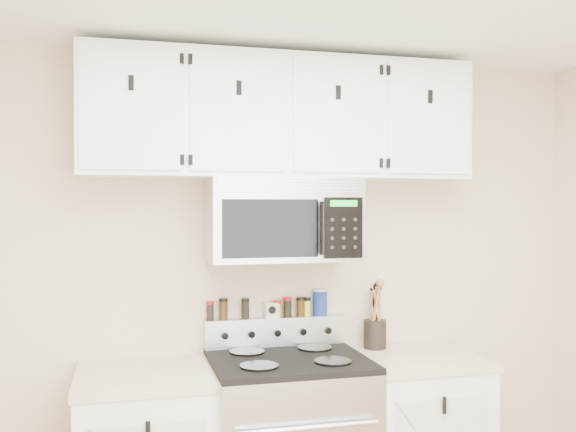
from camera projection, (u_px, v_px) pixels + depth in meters
The scene contains 13 objects.
back_wall at pixel (274, 289), 3.46m from camera, with size 3.50×0.01×2.50m, color beige.
microwave at pixel (282, 219), 3.27m from camera, with size 0.76×0.44×0.42m.
upper_cabinets at pixel (281, 118), 3.29m from camera, with size 2.00×0.35×0.62m.
utensil_crock at pixel (375, 332), 3.49m from camera, with size 0.12×0.12×0.36m.
kitchen_timer at pixel (271, 310), 3.42m from camera, with size 0.07×0.06×0.08m, color silver.
salt_canister at pixel (320, 302), 3.49m from camera, with size 0.08×0.08×0.14m.
spice_jar_0 at pixel (210, 311), 3.34m from camera, with size 0.04×0.04×0.10m.
spice_jar_1 at pixel (223, 309), 3.36m from camera, with size 0.05×0.05×0.11m.
spice_jar_2 at pixel (245, 308), 3.39m from camera, with size 0.04×0.04×0.11m.
spice_jar_3 at pixel (277, 309), 3.43m from camera, with size 0.04×0.04×0.09m.
spice_jar_4 at pixel (288, 307), 3.45m from camera, with size 0.05×0.05×0.10m.
spice_jar_5 at pixel (301, 307), 3.46m from camera, with size 0.05×0.05×0.10m.
spice_jar_6 at pixel (307, 307), 3.47m from camera, with size 0.04×0.04×0.10m.
Camera 1 is at (-0.79, -1.62, 1.70)m, focal length 40.00 mm.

